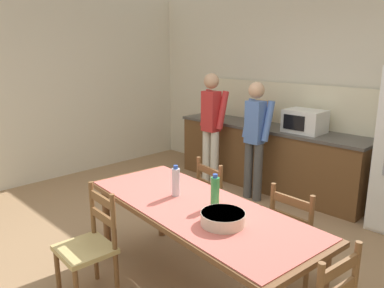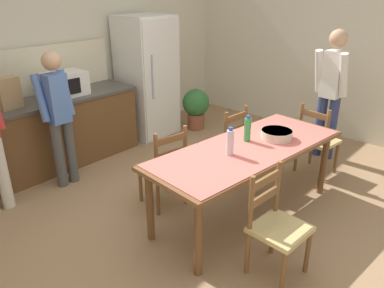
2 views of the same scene
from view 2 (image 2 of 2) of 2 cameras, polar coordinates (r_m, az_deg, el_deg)
ground_plane at (r=3.94m, az=1.14°, el=-11.23°), size 8.32×8.32×0.00m
wall_back at (r=5.43m, az=-21.24°, el=13.41°), size 6.52×0.12×2.90m
wall_right at (r=6.17m, az=22.02°, el=14.30°), size 0.12×5.20×2.90m
kitchen_counter at (r=5.03m, az=-23.54°, el=0.57°), size 2.94×0.66×0.91m
counter_splashback at (r=5.10m, az=-26.42°, el=9.30°), size 2.90×0.03×0.60m
refrigerator at (r=5.88m, az=-6.83°, el=10.07°), size 0.74×0.73×1.83m
microwave at (r=5.08m, az=-18.82°, el=8.66°), size 0.50×0.39×0.30m
paper_bag at (r=4.76m, az=-26.17°, el=7.01°), size 0.24×0.16×0.36m
dining_table at (r=3.73m, az=8.46°, el=-1.50°), size 2.22×1.05×0.77m
bottle_near_centre at (r=3.45m, az=5.83°, el=0.29°), size 0.07×0.07×0.27m
bottle_off_centre at (r=3.79m, az=8.44°, el=2.24°), size 0.07×0.07×0.27m
serving_bowl at (r=3.92m, az=12.77°, el=1.51°), size 0.32×0.32×0.09m
chair_side_far_left at (r=3.98m, az=-4.25°, el=-3.59°), size 0.48×0.47×0.91m
chair_side_near_left at (r=3.14m, az=12.72°, el=-12.11°), size 0.45×0.43×0.91m
chair_head_end at (r=4.89m, az=18.50°, el=0.49°), size 0.45×0.47×0.91m
chair_side_far_right at (r=4.58m, az=5.26°, el=0.14°), size 0.44×0.42×0.91m
person_at_counter at (r=4.49m, az=-19.67°, el=4.45°), size 0.40×0.27×1.58m
person_by_table at (r=5.27m, az=20.39°, el=7.89°), size 0.31×0.45×1.72m
potted_plant at (r=6.17m, az=0.60°, el=5.79°), size 0.44×0.44×0.67m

